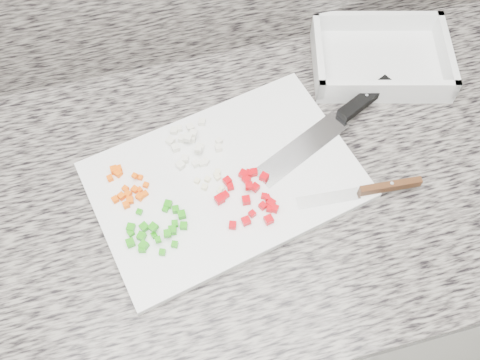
% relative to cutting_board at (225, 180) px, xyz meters
% --- Properties ---
extents(cabinet, '(3.92, 0.62, 0.86)m').
position_rel_cutting_board_xyz_m(cabinet, '(-0.06, -0.01, -0.48)').
color(cabinet, silver).
rests_on(cabinet, ground).
extents(countertop, '(3.96, 0.64, 0.04)m').
position_rel_cutting_board_xyz_m(countertop, '(-0.06, -0.01, -0.03)').
color(countertop, slate).
rests_on(countertop, cabinet).
extents(cutting_board, '(0.48, 0.37, 0.01)m').
position_rel_cutting_board_xyz_m(cutting_board, '(0.00, 0.00, 0.00)').
color(cutting_board, white).
rests_on(cutting_board, countertop).
extents(carrot_pile, '(0.07, 0.08, 0.02)m').
position_rel_cutting_board_xyz_m(carrot_pile, '(-0.16, 0.02, 0.01)').
color(carrot_pile, '#F95A05').
rests_on(carrot_pile, cutting_board).
extents(onion_pile, '(0.10, 0.10, 0.02)m').
position_rel_cutting_board_xyz_m(onion_pile, '(-0.04, 0.08, 0.01)').
color(onion_pile, silver).
rests_on(onion_pile, cutting_board).
extents(green_pepper_pile, '(0.10, 0.09, 0.02)m').
position_rel_cutting_board_xyz_m(green_pepper_pile, '(-0.13, -0.07, 0.01)').
color(green_pepper_pile, '#1E940D').
rests_on(green_pepper_pile, cutting_board).
extents(red_pepper_pile, '(0.10, 0.11, 0.02)m').
position_rel_cutting_board_xyz_m(red_pepper_pile, '(0.03, -0.04, 0.01)').
color(red_pepper_pile, '#C5020B').
rests_on(red_pepper_pile, cutting_board).
extents(garlic_pile, '(0.05, 0.05, 0.01)m').
position_rel_cutting_board_xyz_m(garlic_pile, '(-0.02, 0.00, 0.01)').
color(garlic_pile, beige).
rests_on(garlic_pile, cutting_board).
extents(chef_knife, '(0.30, 0.17, 0.02)m').
position_rel_cutting_board_xyz_m(chef_knife, '(0.23, 0.07, 0.01)').
color(chef_knife, silver).
rests_on(chef_knife, cutting_board).
extents(paring_knife, '(0.21, 0.03, 0.02)m').
position_rel_cutting_board_xyz_m(paring_knife, '(0.23, -0.09, 0.01)').
color(paring_knife, silver).
rests_on(paring_knife, cutting_board).
extents(tray, '(0.29, 0.24, 0.05)m').
position_rel_cutting_board_xyz_m(tray, '(0.35, 0.17, 0.01)').
color(tray, silver).
rests_on(tray, countertop).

